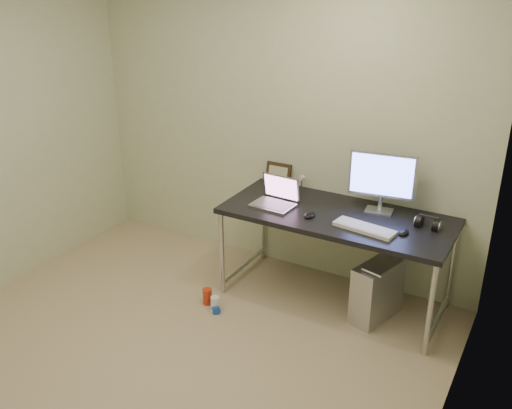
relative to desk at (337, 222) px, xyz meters
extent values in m
plane|color=tan|center=(-0.70, -1.37, -0.68)|extent=(3.50, 3.50, 0.00)
cube|color=beige|center=(-0.70, 0.38, 0.57)|extent=(3.50, 0.02, 2.50)
cube|color=beige|center=(1.05, -1.37, 0.57)|extent=(0.02, 3.50, 2.50)
cube|color=black|center=(0.00, 0.00, 0.05)|extent=(1.72, 0.75, 0.04)
cylinder|color=silver|center=(-0.82, -0.34, -0.32)|extent=(0.04, 0.04, 0.71)
cylinder|color=silver|center=(-0.82, 0.34, -0.32)|extent=(0.04, 0.04, 0.71)
cylinder|color=silver|center=(0.82, -0.34, -0.32)|extent=(0.04, 0.04, 0.71)
cylinder|color=silver|center=(0.82, 0.34, -0.32)|extent=(0.04, 0.04, 0.71)
cylinder|color=silver|center=(-0.82, 0.00, -0.60)|extent=(0.04, 0.67, 0.04)
cylinder|color=silver|center=(0.82, 0.00, -0.60)|extent=(0.04, 0.67, 0.04)
cube|color=silver|center=(0.38, -0.07, -0.45)|extent=(0.31, 0.47, 0.46)
cylinder|color=silver|center=(0.38, -0.25, -0.20)|extent=(0.16, 0.07, 0.02)
cylinder|color=silver|center=(0.38, 0.12, -0.20)|extent=(0.16, 0.07, 0.02)
cylinder|color=black|center=(0.33, 0.33, -0.28)|extent=(0.01, 0.16, 0.69)
cylinder|color=black|center=(0.42, 0.31, -0.30)|extent=(0.02, 0.11, 0.71)
cylinder|color=red|center=(-0.83, -0.54, -0.61)|extent=(0.09, 0.09, 0.13)
cylinder|color=white|center=(-0.72, -0.59, -0.62)|extent=(0.07, 0.07, 0.12)
cylinder|color=blue|center=(-0.72, -0.60, -0.65)|extent=(0.12, 0.12, 0.06)
cube|color=silver|center=(-0.48, -0.12, 0.08)|extent=(0.33, 0.24, 0.02)
cube|color=gray|center=(-0.48, -0.12, 0.09)|extent=(0.29, 0.20, 0.00)
cube|color=gray|center=(-0.48, 0.01, 0.19)|extent=(0.32, 0.06, 0.20)
cube|color=#88577E|center=(-0.48, 0.00, 0.19)|extent=(0.29, 0.05, 0.17)
cube|color=silver|center=(0.26, 0.18, 0.08)|extent=(0.22, 0.17, 0.01)
cylinder|color=silver|center=(0.26, 0.20, 0.14)|extent=(0.03, 0.03, 0.11)
cube|color=silver|center=(0.26, 0.19, 0.37)|extent=(0.50, 0.10, 0.34)
cube|color=#586AE2|center=(0.26, 0.17, 0.37)|extent=(0.45, 0.07, 0.30)
cube|color=silver|center=(0.27, -0.17, 0.09)|extent=(0.45, 0.20, 0.03)
ellipsoid|color=black|center=(0.53, -0.10, 0.09)|extent=(0.08, 0.11, 0.03)
ellipsoid|color=black|center=(-0.16, -0.15, 0.09)|extent=(0.08, 0.12, 0.04)
cylinder|color=black|center=(0.59, 0.09, 0.10)|extent=(0.05, 0.11, 0.10)
cylinder|color=black|center=(0.71, 0.09, 0.10)|extent=(0.05, 0.11, 0.10)
cube|color=black|center=(0.65, 0.09, 0.16)|extent=(0.14, 0.03, 0.01)
cube|color=black|center=(-0.67, 0.34, 0.16)|extent=(0.23, 0.07, 0.18)
cylinder|color=silver|center=(-0.44, 0.31, 0.12)|extent=(0.01, 0.01, 0.09)
cylinder|color=silver|center=(-0.44, 0.31, 0.18)|extent=(0.05, 0.04, 0.04)
camera|label=1|loc=(1.38, -3.69, 1.82)|focal=40.00mm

